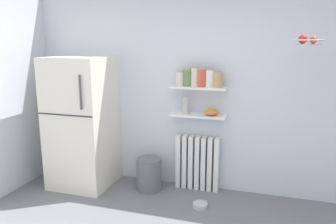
{
  "coord_description": "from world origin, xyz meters",
  "views": [
    {
      "loc": [
        0.8,
        -1.93,
        1.85
      ],
      "look_at": [
        -0.29,
        1.6,
        1.05
      ],
      "focal_mm": 35.07,
      "sensor_mm": 36.0,
      "label": 1
    }
  ],
  "objects_px": {
    "refrigerator": "(82,122)",
    "radiator": "(197,163)",
    "storage_jar_1": "(188,77)",
    "storage_jar_0": "(180,78)",
    "trash_bin": "(149,174)",
    "storage_jar_3": "(202,77)",
    "shelf_bowl": "(211,112)",
    "hanging_fruit_basket": "(308,41)",
    "storage_jar_4": "(210,78)",
    "storage_jar_5": "(217,80)",
    "vase": "(186,105)",
    "pet_food_bowl": "(200,205)",
    "storage_jar_2": "(195,77)"
  },
  "relations": [
    {
      "from": "pet_food_bowl",
      "to": "radiator",
      "type": "bearing_deg",
      "value": 106.57
    },
    {
      "from": "storage_jar_1",
      "to": "pet_food_bowl",
      "type": "distance_m",
      "value": 1.5
    },
    {
      "from": "refrigerator",
      "to": "hanging_fruit_basket",
      "type": "relative_size",
      "value": 5.69
    },
    {
      "from": "refrigerator",
      "to": "hanging_fruit_basket",
      "type": "height_order",
      "value": "hanging_fruit_basket"
    },
    {
      "from": "radiator",
      "to": "hanging_fruit_basket",
      "type": "height_order",
      "value": "hanging_fruit_basket"
    },
    {
      "from": "storage_jar_4",
      "to": "radiator",
      "type": "bearing_deg",
      "value": 167.49
    },
    {
      "from": "storage_jar_0",
      "to": "trash_bin",
      "type": "xyz_separation_m",
      "value": [
        -0.35,
        -0.18,
        -1.21
      ]
    },
    {
      "from": "storage_jar_3",
      "to": "radiator",
      "type": "bearing_deg",
      "value": 146.36
    },
    {
      "from": "refrigerator",
      "to": "storage_jar_0",
      "type": "xyz_separation_m",
      "value": [
        1.23,
        0.25,
        0.58
      ]
    },
    {
      "from": "storage_jar_2",
      "to": "shelf_bowl",
      "type": "bearing_deg",
      "value": -0.0
    },
    {
      "from": "storage_jar_2",
      "to": "storage_jar_4",
      "type": "relative_size",
      "value": 1.09
    },
    {
      "from": "storage_jar_1",
      "to": "storage_jar_4",
      "type": "height_order",
      "value": "storage_jar_4"
    },
    {
      "from": "storage_jar_0",
      "to": "storage_jar_1",
      "type": "bearing_deg",
      "value": 0.0
    },
    {
      "from": "vase",
      "to": "pet_food_bowl",
      "type": "xyz_separation_m",
      "value": [
        0.29,
        -0.45,
        -1.06
      ]
    },
    {
      "from": "storage_jar_5",
      "to": "vase",
      "type": "distance_m",
      "value": 0.5
    },
    {
      "from": "refrigerator",
      "to": "radiator",
      "type": "bearing_deg",
      "value": 10.85
    },
    {
      "from": "vase",
      "to": "trash_bin",
      "type": "bearing_deg",
      "value": -157.19
    },
    {
      "from": "shelf_bowl",
      "to": "hanging_fruit_basket",
      "type": "xyz_separation_m",
      "value": [
        0.97,
        -0.33,
        0.84
      ]
    },
    {
      "from": "refrigerator",
      "to": "pet_food_bowl",
      "type": "relative_size",
      "value": 9.7
    },
    {
      "from": "vase",
      "to": "storage_jar_4",
      "type": "bearing_deg",
      "value": 0.0
    },
    {
      "from": "refrigerator",
      "to": "storage_jar_1",
      "type": "xyz_separation_m",
      "value": [
        1.32,
        0.25,
        0.59
      ]
    },
    {
      "from": "refrigerator",
      "to": "storage_jar_5",
      "type": "xyz_separation_m",
      "value": [
        1.68,
        0.25,
        0.58
      ]
    },
    {
      "from": "shelf_bowl",
      "to": "pet_food_bowl",
      "type": "bearing_deg",
      "value": -92.84
    },
    {
      "from": "storage_jar_0",
      "to": "shelf_bowl",
      "type": "relative_size",
      "value": 1.09
    },
    {
      "from": "radiator",
      "to": "vase",
      "type": "height_order",
      "value": "vase"
    },
    {
      "from": "storage_jar_4",
      "to": "hanging_fruit_basket",
      "type": "relative_size",
      "value": 0.75
    },
    {
      "from": "radiator",
      "to": "storage_jar_4",
      "type": "distance_m",
      "value": 1.09
    },
    {
      "from": "radiator",
      "to": "storage_jar_4",
      "type": "xyz_separation_m",
      "value": [
        0.14,
        -0.03,
        1.08
      ]
    },
    {
      "from": "storage_jar_0",
      "to": "hanging_fruit_basket",
      "type": "distance_m",
      "value": 1.47
    },
    {
      "from": "storage_jar_0",
      "to": "storage_jar_2",
      "type": "relative_size",
      "value": 0.79
    },
    {
      "from": "refrigerator",
      "to": "vase",
      "type": "bearing_deg",
      "value": 10.82
    },
    {
      "from": "storage_jar_0",
      "to": "shelf_bowl",
      "type": "height_order",
      "value": "storage_jar_0"
    },
    {
      "from": "refrigerator",
      "to": "storage_jar_1",
      "type": "height_order",
      "value": "refrigerator"
    },
    {
      "from": "storage_jar_4",
      "to": "storage_jar_0",
      "type": "bearing_deg",
      "value": -180.0
    },
    {
      "from": "storage_jar_4",
      "to": "hanging_fruit_basket",
      "type": "distance_m",
      "value": 1.14
    },
    {
      "from": "storage_jar_5",
      "to": "storage_jar_1",
      "type": "bearing_deg",
      "value": 180.0
    },
    {
      "from": "radiator",
      "to": "storage_jar_1",
      "type": "relative_size",
      "value": 3.19
    },
    {
      "from": "radiator",
      "to": "storage_jar_1",
      "type": "bearing_deg",
      "value": -167.49
    },
    {
      "from": "storage_jar_0",
      "to": "vase",
      "type": "relative_size",
      "value": 0.87
    },
    {
      "from": "storage_jar_3",
      "to": "pet_food_bowl",
      "type": "distance_m",
      "value": 1.48
    },
    {
      "from": "pet_food_bowl",
      "to": "storage_jar_5",
      "type": "bearing_deg",
      "value": 79.46
    },
    {
      "from": "trash_bin",
      "to": "radiator",
      "type": "bearing_deg",
      "value": 19.89
    },
    {
      "from": "storage_jar_3",
      "to": "hanging_fruit_basket",
      "type": "height_order",
      "value": "hanging_fruit_basket"
    },
    {
      "from": "refrigerator",
      "to": "pet_food_bowl",
      "type": "bearing_deg",
      "value": -7.07
    },
    {
      "from": "radiator",
      "to": "hanging_fruit_basket",
      "type": "distance_m",
      "value": 1.92
    },
    {
      "from": "storage_jar_3",
      "to": "storage_jar_5",
      "type": "height_order",
      "value": "storage_jar_3"
    },
    {
      "from": "storage_jar_4",
      "to": "shelf_bowl",
      "type": "height_order",
      "value": "storage_jar_4"
    },
    {
      "from": "hanging_fruit_basket",
      "to": "vase",
      "type": "bearing_deg",
      "value": 165.49
    },
    {
      "from": "refrigerator",
      "to": "storage_jar_0",
      "type": "height_order",
      "value": "refrigerator"
    },
    {
      "from": "storage_jar_0",
      "to": "hanging_fruit_basket",
      "type": "bearing_deg",
      "value": -13.76
    }
  ]
}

